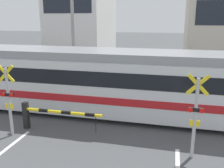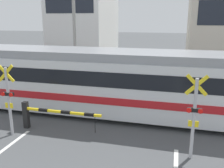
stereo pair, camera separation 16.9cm
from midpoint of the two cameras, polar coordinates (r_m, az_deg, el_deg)
name	(u,v)px [view 1 (the left image)]	position (r m, az deg, el deg)	size (l,w,h in m)	color
rail_track_near	(111,118)	(11.48, -0.63, -7.76)	(50.00, 0.10, 0.08)	gray
rail_track_far	(118,107)	(12.78, 0.97, -5.36)	(50.00, 0.10, 0.08)	gray
commuter_train	(24,75)	(13.54, -19.75, 1.89)	(21.27, 2.87, 3.02)	silver
crossing_barrier_near	(43,114)	(10.53, -15.90, -6.63)	(3.37, 0.20, 1.14)	black
crossing_barrier_far	(167,88)	(14.12, 12.20, -0.91)	(3.37, 0.20, 1.14)	black
crossing_signal_left	(9,98)	(10.24, -23.01, -2.86)	(0.68, 0.15, 2.82)	#B2B2B7
crossing_signal_right	(195,113)	(8.32, 17.99, -6.37)	(0.68, 0.15, 2.82)	#B2B2B7
building_left_of_street	(82,8)	(24.68, -7.11, 16.86)	(5.01, 6.94, 10.73)	white
building_right_of_street	(223,19)	(23.40, 23.78, 13.46)	(5.83, 6.94, 8.76)	beige
utility_pole_streetside	(73,36)	(17.51, -9.16, 10.83)	(0.22, 0.22, 6.56)	gray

